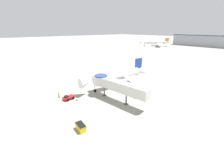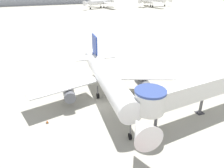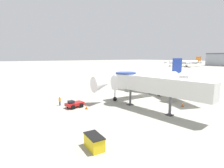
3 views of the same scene
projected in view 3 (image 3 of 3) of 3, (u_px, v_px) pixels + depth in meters
ground_plane at (141, 95)px, 44.28m from camera, size 800.00×800.00×0.00m
main_airplane at (150, 80)px, 42.97m from camera, size 27.32×28.18×9.20m
jet_bridge at (150, 84)px, 31.17m from camera, size 18.85×5.17×6.47m
pushback_tug_red at (74, 104)px, 33.23m from camera, size 2.46×3.52×1.47m
service_container_yellow at (94, 142)px, 18.34m from camera, size 2.80×1.66×1.47m
traffic_cone_near_nose at (86, 107)px, 32.39m from camera, size 0.50×0.50×0.81m
traffic_cone_port_wing at (116, 89)px, 50.47m from camera, size 0.37×0.37×0.62m
traffic_cone_starboard_wing at (183, 104)px, 34.06m from camera, size 0.50×0.50×0.82m
ground_crew_marshaller at (60, 101)px, 34.53m from camera, size 0.29×0.38×1.77m
background_jet_orange_tail at (184, 62)px, 172.70m from camera, size 28.53×29.99×9.74m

